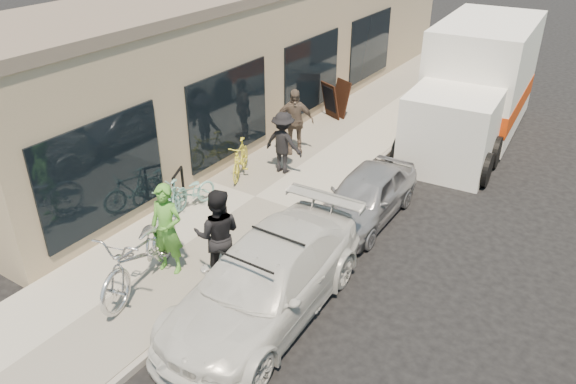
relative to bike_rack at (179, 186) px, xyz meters
The scene contains 17 objects.
ground 3.62m from the bike_rack, 28.00° to the right, with size 120.00×120.00×0.00m, color black.
sidewalk 1.86m from the bike_rack, 49.43° to the left, with size 3.00×34.00×0.15m, color #9F9C8F.
curb 3.07m from the bike_rack, 26.33° to the left, with size 0.12×34.00×0.13m, color gray.
storefront 6.81m from the bike_rack, 108.39° to the left, with size 3.60×20.00×4.22m.
bike_rack is the anchor object (origin of this frame).
sandwich_board 6.89m from the bike_rack, 88.50° to the left, with size 0.92×0.92×1.13m.
sedan_white 4.02m from the bike_rack, 25.82° to the right, with size 2.14×4.79×1.41m.
sedan_silver 4.20m from the bike_rack, 30.08° to the left, with size 1.36×3.38×1.15m, color #97979C.
moving_truck 9.18m from the bike_rack, 63.56° to the left, with size 2.95×6.76×3.24m.
tandem_bike 2.83m from the bike_rack, 60.35° to the right, with size 0.87×2.50×1.31m, color silver.
woman_rider 2.41m from the bike_rack, 51.32° to the right, with size 0.66×0.43×1.80m, color #4D9732.
man_standing 2.85m from the bike_rack, 31.95° to the right, with size 0.88×0.69×1.81m, color black.
cruiser_bike_a 0.63m from the bike_rack, 64.88° to the right, with size 0.42×1.48×0.89m, color #7EBCB1.
cruiser_bike_b 0.30m from the bike_rack, ahead, with size 0.53×1.51×0.79m, color #7EBCB1.
cruiser_bike_c 2.04m from the bike_rack, 84.91° to the left, with size 0.43×1.51×0.91m, color gold.
bystander_a 2.97m from the bike_rack, 71.03° to the left, with size 1.03×0.59×1.59m, color black.
bystander_b 3.99m from the bike_rack, 82.02° to the left, with size 1.05×0.44×1.79m, color brown.
Camera 1 is at (4.99, -6.26, 6.62)m, focal length 35.00 mm.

